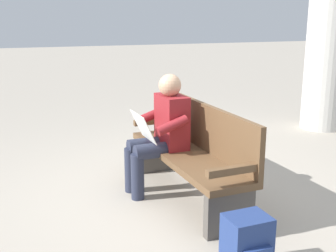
% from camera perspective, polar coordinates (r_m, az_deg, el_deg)
% --- Properties ---
extents(ground_plane, '(40.00, 40.00, 0.00)m').
position_cam_1_polar(ground_plane, '(4.35, 2.43, -9.19)').
color(ground_plane, '#A89E8E').
extents(bench_near, '(1.83, 0.61, 0.90)m').
position_cam_1_polar(bench_near, '(4.22, 3.37, -3.32)').
color(bench_near, brown).
rests_on(bench_near, ground).
extents(person_seated, '(0.59, 0.59, 1.18)m').
position_cam_1_polar(person_seated, '(4.30, -0.88, -0.58)').
color(person_seated, maroon).
rests_on(person_seated, ground).
extents(backpack, '(0.30, 0.31, 0.40)m').
position_cam_1_polar(backpack, '(3.19, 10.20, -14.80)').
color(backpack, navy).
rests_on(backpack, ground).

